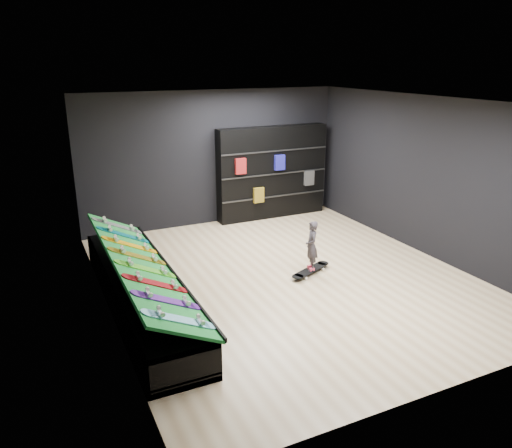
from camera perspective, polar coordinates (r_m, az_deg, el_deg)
name	(u,v)px	position (r m, az deg, el deg)	size (l,w,h in m)	color
floor	(287,278)	(8.77, 3.53, -6.14)	(6.00, 7.00, 0.01)	beige
ceiling	(291,101)	(8.00, 3.97, 13.80)	(6.00, 7.00, 0.01)	white
wall_back	(213,158)	(11.37, -4.90, 7.50)	(6.00, 0.02, 3.00)	black
wall_front	(450,273)	(5.63, 21.30, -5.22)	(6.00, 0.02, 3.00)	black
wall_left	(102,218)	(7.34, -17.23, 0.62)	(0.02, 7.00, 3.00)	black
wall_right	(427,177)	(10.03, 18.97, 5.10)	(0.02, 7.00, 3.00)	black
display_rack	(140,293)	(7.86, -13.11, -7.65)	(0.90, 4.50, 0.50)	black
turf_ramp	(141,264)	(7.68, -12.99, -4.49)	(1.00, 4.50, 0.04)	#106A24
back_shelving	(272,172)	(11.84, 1.82, 5.91)	(2.70, 0.31, 2.16)	black
floor_skateboard	(311,271)	(8.94, 6.26, -5.41)	(0.98, 0.22, 0.09)	black
child	(311,255)	(8.82, 6.33, -3.55)	(0.20, 0.14, 0.53)	black
display_board_0	(180,319)	(6.00, -8.74, -10.72)	(0.98, 0.22, 0.09)	#0CB2E5
display_board_1	(167,300)	(6.46, -10.16, -8.55)	(0.98, 0.22, 0.09)	purple
display_board_2	(156,283)	(6.94, -11.39, -6.67)	(0.98, 0.22, 0.09)	red
display_board_3	(146,269)	(7.43, -12.44, -5.03)	(0.98, 0.22, 0.09)	green
display_board_4	(138,256)	(7.92, -13.36, -3.60)	(0.98, 0.22, 0.09)	yellow
display_board_5	(130,245)	(8.42, -14.17, -2.33)	(0.98, 0.22, 0.09)	yellow
display_board_6	(124,235)	(8.92, -14.89, -1.20)	(0.98, 0.22, 0.09)	#0C8C99
display_board_7	(118,226)	(9.43, -15.53, -0.20)	(0.98, 0.22, 0.09)	black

